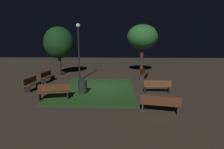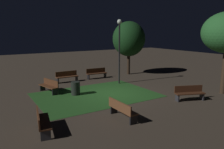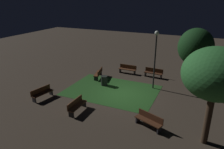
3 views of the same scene
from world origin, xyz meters
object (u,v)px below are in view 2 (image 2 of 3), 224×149
object	(u,v)px
bench_near_trees	(96,73)
bench_by_lamp	(189,93)
trash_bin	(76,88)
bench_path_side	(122,109)
bench_back_row	(42,121)
lamp_post_plaza_east	(119,41)
bench_corner	(67,76)
bench_front_left	(49,86)
tree_right_canopy	(129,39)

from	to	relation	value
bench_near_trees	bench_by_lamp	bearing A→B (deg)	102.09
trash_bin	bench_path_side	bearing A→B (deg)	93.60
bench_back_row	trash_bin	distance (m)	5.45
bench_path_side	bench_back_row	bearing A→B (deg)	-9.10
lamp_post_plaza_east	trash_bin	bearing A→B (deg)	15.40
bench_corner	bench_by_lamp	distance (m)	9.66
bench_corner	bench_back_row	size ratio (longest dim) A/B	0.97
bench_near_trees	bench_front_left	xyz separation A→B (m)	(4.86, 2.39, 0.00)
bench_near_trees	lamp_post_plaza_east	distance (m)	3.97
bench_path_side	tree_right_canopy	xyz separation A→B (m)	(-6.77, -8.82, 2.88)
bench_path_side	trash_bin	world-z (taller)	bench_path_side
bench_near_trees	lamp_post_plaza_east	world-z (taller)	lamp_post_plaza_east
bench_back_row	bench_path_side	bearing A→B (deg)	170.90
bench_near_trees	tree_right_canopy	xyz separation A→B (m)	(-3.52, -0.06, 2.88)
lamp_post_plaza_east	trash_bin	xyz separation A→B (m)	(4.18, 1.15, -2.91)
bench_near_trees	bench_back_row	world-z (taller)	same
bench_path_side	bench_by_lamp	bearing A→B (deg)	-177.35
bench_path_side	bench_by_lamp	xyz separation A→B (m)	(-5.07, -0.23, 0.00)
bench_by_lamp	tree_right_canopy	size ratio (longest dim) A/B	0.37
bench_corner	tree_right_canopy	bearing A→B (deg)	-179.41
bench_near_trees	bench_corner	distance (m)	2.73
bench_by_lamp	bench_corner	bearing A→B (deg)	-61.90
bench_near_trees	bench_by_lamp	xyz separation A→B (m)	(-1.83, 8.52, 0.00)
lamp_post_plaza_east	bench_back_row	bearing A→B (deg)	36.41
bench_back_row	bench_near_trees	bearing A→B (deg)	-129.87
bench_near_trees	bench_path_side	xyz separation A→B (m)	(3.25, 8.76, 0.00)
bench_front_left	bench_near_trees	bearing A→B (deg)	-153.85
bench_near_trees	tree_right_canopy	distance (m)	4.55
trash_bin	lamp_post_plaza_east	bearing A→B (deg)	-164.60
bench_back_row	bench_by_lamp	bearing A→B (deg)	177.75
bench_near_trees	bench_path_side	bearing A→B (deg)	69.66
bench_corner	bench_back_row	xyz separation A→B (m)	(4.11, 8.18, 0.00)
bench_near_trees	bench_corner	xyz separation A→B (m)	(2.73, -0.00, 0.00)
bench_path_side	lamp_post_plaza_east	distance (m)	7.75
bench_path_side	bench_corner	bearing A→B (deg)	-93.39
bench_corner	bench_by_lamp	world-z (taller)	same
bench_front_left	bench_back_row	bearing A→B (deg)	71.21
bench_corner	bench_by_lamp	size ratio (longest dim) A/B	0.98
bench_corner	trash_bin	bearing A→B (deg)	77.80
bench_near_trees	tree_right_canopy	bearing A→B (deg)	-178.94
bench_back_row	tree_right_canopy	size ratio (longest dim) A/B	0.37
bench_by_lamp	tree_right_canopy	xyz separation A→B (m)	(-1.70, -8.59, 2.88)
bench_path_side	tree_right_canopy	world-z (taller)	tree_right_canopy
bench_near_trees	bench_back_row	bearing A→B (deg)	50.13
bench_front_left	tree_right_canopy	world-z (taller)	tree_right_canopy
bench_front_left	bench_by_lamp	bearing A→B (deg)	137.47
bench_near_trees	bench_front_left	world-z (taller)	same
bench_corner	bench_back_row	distance (m)	9.16
bench_by_lamp	tree_right_canopy	bearing A→B (deg)	-101.18
tree_right_canopy	bench_corner	bearing A→B (deg)	0.59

